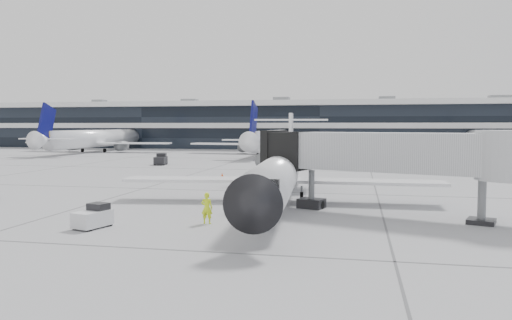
% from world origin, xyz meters
% --- Properties ---
extents(ground, '(220.00, 220.00, 0.00)m').
position_xyz_m(ground, '(0.00, 0.00, 0.00)').
color(ground, gray).
rests_on(ground, ground).
extents(terminal, '(170.00, 22.00, 10.00)m').
position_xyz_m(terminal, '(0.00, 82.00, 5.00)').
color(terminal, black).
rests_on(terminal, ground).
extents(bg_jet_left, '(32.00, 40.00, 9.60)m').
position_xyz_m(bg_jet_left, '(-45.00, 55.00, 0.00)').
color(bg_jet_left, white).
rests_on(bg_jet_left, ground).
extents(bg_jet_center, '(32.00, 40.00, 9.60)m').
position_xyz_m(bg_jet_center, '(-8.00, 55.00, 0.00)').
color(bg_jet_center, white).
rests_on(bg_jet_center, ground).
extents(bg_jet_right, '(32.00, 40.00, 9.60)m').
position_xyz_m(bg_jet_right, '(32.00, 55.00, 0.00)').
color(bg_jet_right, white).
rests_on(bg_jet_right, ground).
extents(regional_jet, '(23.27, 29.07, 6.71)m').
position_xyz_m(regional_jet, '(3.02, -5.16, 2.29)').
color(regional_jet, white).
rests_on(regional_jet, ground).
extents(jet_bridge, '(16.11, 7.99, 5.30)m').
position_xyz_m(jet_bridge, '(11.08, -9.37, 3.86)').
color(jet_bridge, silver).
rests_on(jet_bridge, ground).
extents(ramp_worker, '(0.66, 0.44, 1.79)m').
position_xyz_m(ramp_worker, '(0.12, -13.94, 0.89)').
color(ramp_worker, '#DBFF1A').
rests_on(ramp_worker, ground).
extents(baggage_tug, '(1.70, 2.28, 1.30)m').
position_xyz_m(baggage_tug, '(-5.60, -16.25, 0.58)').
color(baggage_tug, silver).
rests_on(baggage_tug, ground).
extents(traffic_cone, '(0.55, 0.55, 0.62)m').
position_xyz_m(traffic_cone, '(-5.42, 9.27, 0.29)').
color(traffic_cone, '#F7480D').
rests_on(traffic_cone, ground).
extents(far_tug, '(1.88, 2.72, 1.60)m').
position_xyz_m(far_tug, '(-18.76, 25.13, 0.72)').
color(far_tug, black).
rests_on(far_tug, ground).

